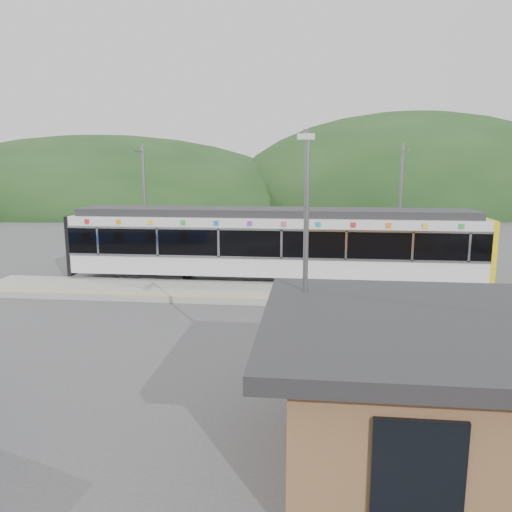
# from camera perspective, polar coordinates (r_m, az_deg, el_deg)

# --- Properties ---
(ground) EXTENTS (120.00, 120.00, 0.00)m
(ground) POSITION_cam_1_polar(r_m,az_deg,el_deg) (19.66, -0.74, -7.09)
(ground) COLOR #4C4C4F
(ground) RESTS_ON ground
(hills) EXTENTS (146.00, 149.00, 26.00)m
(hills) POSITION_cam_1_polar(r_m,az_deg,el_deg) (24.92, 15.11, -3.66)
(hills) COLOR #1E3D19
(hills) RESTS_ON ground
(platform) EXTENTS (26.00, 3.20, 0.30)m
(platform) POSITION_cam_1_polar(r_m,az_deg,el_deg) (22.77, 0.28, -4.23)
(platform) COLOR #9E9E99
(platform) RESTS_ON ground
(yellow_line) EXTENTS (26.00, 0.10, 0.01)m
(yellow_line) POSITION_cam_1_polar(r_m,az_deg,el_deg) (21.48, -0.08, -4.71)
(yellow_line) COLOR yellow
(yellow_line) RESTS_ON platform
(train) EXTENTS (20.44, 3.01, 3.74)m
(train) POSITION_cam_1_polar(r_m,az_deg,el_deg) (24.97, 2.02, 1.56)
(train) COLOR black
(train) RESTS_ON ground
(catenary_mast_west) EXTENTS (0.18, 1.80, 7.00)m
(catenary_mast_west) POSITION_cam_1_polar(r_m,az_deg,el_deg) (28.80, -12.63, 5.68)
(catenary_mast_west) COLOR slate
(catenary_mast_west) RESTS_ON ground
(catenary_mast_east) EXTENTS (0.18, 1.80, 7.00)m
(catenary_mast_east) POSITION_cam_1_polar(r_m,az_deg,el_deg) (27.66, 16.12, 5.34)
(catenary_mast_east) COLOR slate
(catenary_mast_east) RESTS_ON ground
(station_shelter) EXTENTS (9.20, 6.20, 3.00)m
(station_shelter) POSITION_cam_1_polar(r_m,az_deg,el_deg) (11.17, 25.78, -13.70)
(station_shelter) COLOR olive
(station_shelter) RESTS_ON ground
(lamp_post) EXTENTS (0.35, 1.16, 6.68)m
(lamp_post) POSITION_cam_1_polar(r_m,az_deg,el_deg) (11.48, 5.70, 0.57)
(lamp_post) COLOR slate
(lamp_post) RESTS_ON ground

